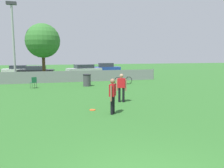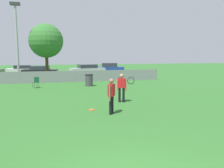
% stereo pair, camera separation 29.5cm
% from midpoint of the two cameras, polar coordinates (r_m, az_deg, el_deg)
% --- Properties ---
extents(fence_backline, '(18.24, 0.07, 1.21)m').
position_cam_midpoint_polar(fence_backline, '(21.51, -10.43, 1.95)').
color(fence_backline, gray).
rests_on(fence_backline, ground_plane).
extents(light_pole, '(0.90, 0.36, 7.54)m').
position_cam_midpoint_polar(light_pole, '(23.19, -23.30, 11.66)').
color(light_pole, '#9E9EA3').
rests_on(light_pole, ground_plane).
extents(tree_near_pole, '(3.51, 3.51, 5.84)m').
position_cam_midpoint_polar(tree_near_pole, '(24.03, -16.50, 10.72)').
color(tree_near_pole, '#4C331E').
rests_on(tree_near_pole, ground_plane).
extents(player_defender_red, '(0.53, 0.37, 1.58)m').
position_cam_midpoint_polar(player_defender_red, '(12.03, 3.22, -0.50)').
color(player_defender_red, black).
rests_on(player_defender_red, ground_plane).
extents(player_thrower_red, '(0.40, 0.50, 1.58)m').
position_cam_midpoint_polar(player_thrower_red, '(9.58, 0.71, -2.55)').
color(player_thrower_red, black).
rests_on(player_thrower_red, ground_plane).
extents(frisbee_disc, '(0.29, 0.29, 0.03)m').
position_cam_midpoint_polar(frisbee_disc, '(10.47, -4.51, -6.72)').
color(frisbee_disc, '#E5591E').
rests_on(frisbee_disc, ground_plane).
extents(folding_chair_sideline, '(0.55, 0.55, 0.89)m').
position_cam_midpoint_polar(folding_chair_sideline, '(18.28, -18.80, 0.63)').
color(folding_chair_sideline, '#333338').
rests_on(folding_chair_sideline, ground_plane).
extents(bicycle_sideline, '(1.70, 0.44, 0.72)m').
position_cam_midpoint_polar(bicycle_sideline, '(19.55, 3.99, 0.91)').
color(bicycle_sideline, black).
rests_on(bicycle_sideline, ground_plane).
extents(trash_bin, '(0.67, 0.67, 1.00)m').
position_cam_midpoint_polar(trash_bin, '(18.53, -5.57, 1.02)').
color(trash_bin, '#3F3F44').
rests_on(trash_bin, ground_plane).
extents(parked_car_white, '(4.10, 1.92, 1.27)m').
position_cam_midpoint_polar(parked_car_white, '(32.02, -22.04, 3.44)').
color(parked_car_white, black).
rests_on(parked_car_white, ground_plane).
extents(parked_car_dark, '(4.41, 2.32, 1.29)m').
position_cam_midpoint_polar(parked_car_dark, '(28.86, -17.98, 3.27)').
color(parked_car_dark, black).
rests_on(parked_car_dark, ground_plane).
extents(parked_car_silver, '(4.85, 2.69, 1.38)m').
position_cam_midpoint_polar(parked_car_silver, '(29.68, -6.16, 3.78)').
color(parked_car_silver, black).
rests_on(parked_car_silver, ground_plane).
extents(parked_car_blue, '(4.35, 2.31, 1.51)m').
position_cam_midpoint_polar(parked_car_blue, '(31.60, -0.46, 4.12)').
color(parked_car_blue, black).
rests_on(parked_car_blue, ground_plane).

